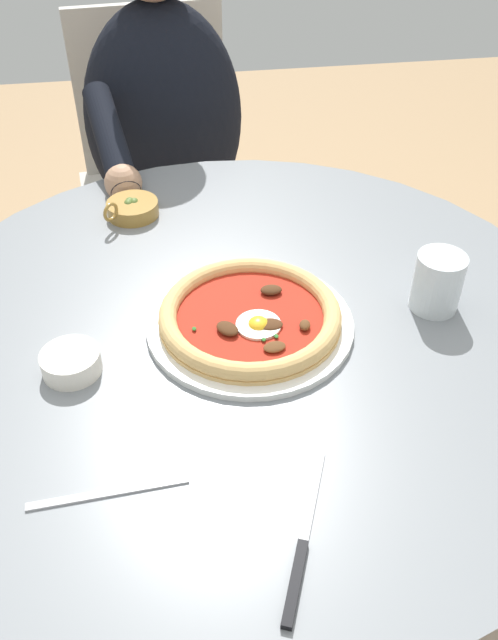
% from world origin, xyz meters
% --- Properties ---
extents(ground_plane, '(6.00, 6.00, 0.02)m').
position_xyz_m(ground_plane, '(0.00, 0.00, -0.01)').
color(ground_plane, tan).
extents(dining_table, '(1.01, 1.01, 0.71)m').
position_xyz_m(dining_table, '(0.00, 0.00, 0.58)').
color(dining_table, gray).
rests_on(dining_table, ground).
extents(pizza_on_plate, '(0.29, 0.29, 0.04)m').
position_xyz_m(pizza_on_plate, '(0.01, 0.01, 0.73)').
color(pizza_on_plate, white).
rests_on(pizza_on_plate, dining_table).
extents(water_glass, '(0.07, 0.07, 0.09)m').
position_xyz_m(water_glass, '(0.01, 0.28, 0.75)').
color(water_glass, silver).
rests_on(water_glass, dining_table).
extents(steak_knife, '(0.20, 0.09, 0.01)m').
position_xyz_m(steak_knife, '(0.38, 0.00, 0.72)').
color(steak_knife, silver).
rests_on(steak_knife, dining_table).
extents(ramekin_capers, '(0.08, 0.08, 0.03)m').
position_xyz_m(ramekin_capers, '(0.07, -0.24, 0.73)').
color(ramekin_capers, white).
rests_on(ramekin_capers, dining_table).
extents(olive_pan, '(0.10, 0.09, 0.05)m').
position_xyz_m(olive_pan, '(-0.32, -0.15, 0.73)').
color(olive_pan, olive).
rests_on(olive_pan, dining_table).
extents(fork_utensil, '(0.02, 0.18, 0.00)m').
position_xyz_m(fork_utensil, '(0.27, -0.19, 0.71)').
color(fork_utensil, '#BCBCC1').
rests_on(fork_utensil, dining_table).
extents(diner_person, '(0.51, 0.37, 1.14)m').
position_xyz_m(diner_person, '(-0.72, -0.07, 0.50)').
color(diner_person, '#282833').
rests_on(diner_person, ground).
extents(cafe_chair_diner, '(0.46, 0.46, 0.90)m').
position_xyz_m(cafe_chair_diner, '(-0.87, -0.08, 0.54)').
color(cafe_chair_diner, beige).
rests_on(cafe_chair_diner, ground).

